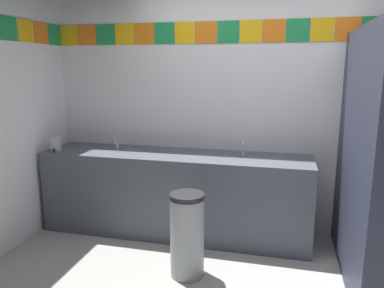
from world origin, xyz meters
The scene contains 6 objects.
wall_back centered at (0.00, 1.44, 1.30)m, with size 4.46×0.09×2.59m.
vanity_counter centered at (-0.82, 1.10, 0.43)m, with size 2.73×0.61×0.85m.
faucet_left centered at (-1.50, 1.19, 0.90)m, with size 0.04×0.10×0.14m.
faucet_right centered at (-0.13, 1.19, 0.90)m, with size 0.04×0.10×0.14m.
soap_dispenser centered at (-2.06, 0.91, 0.93)m, with size 0.09×0.09×0.16m.
trash_bin centered at (-0.49, 0.33, 0.36)m, with size 0.29×0.29×0.71m.
Camera 1 is at (0.23, -2.38, 1.71)m, focal length 34.28 mm.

